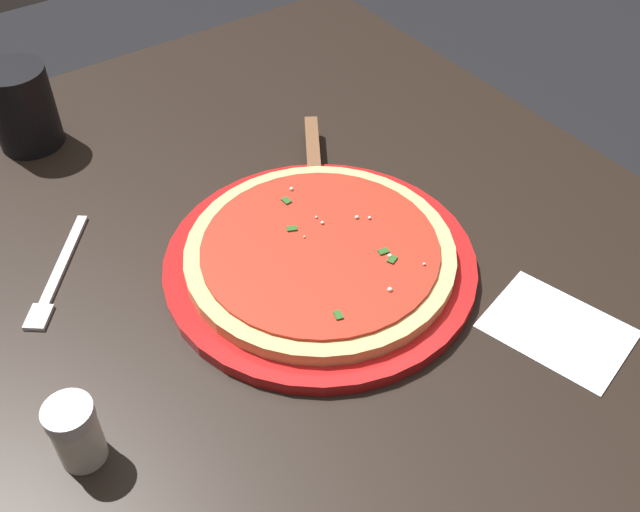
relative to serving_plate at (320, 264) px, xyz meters
The scene contains 8 objects.
restaurant_table 0.14m from the serving_plate, 27.24° to the left, with size 1.11×0.95×0.75m.
serving_plate is the anchor object (origin of this frame).
pizza 0.02m from the serving_plate, 117.69° to the right, with size 0.31×0.31×0.02m.
pizza_server 0.17m from the serving_plate, 32.17° to the right, with size 0.21×0.15×0.01m.
cup_tall_drink 0.48m from the serving_plate, 23.30° to the left, with size 0.09×0.09×0.12m, color black.
napkin_folded_right 0.28m from the serving_plate, 145.14° to the right, with size 0.15×0.11×0.00m, color white.
fork 0.31m from the serving_plate, 58.12° to the left, with size 0.16×0.13×0.00m.
parmesan_shaker 0.33m from the serving_plate, 103.33° to the left, with size 0.05×0.05×0.07m.
Camera 1 is at (-0.55, 0.33, 1.37)m, focal length 41.64 mm.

